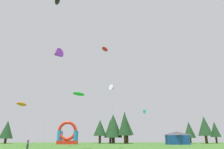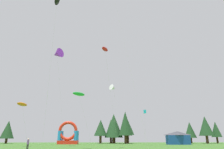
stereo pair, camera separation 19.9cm
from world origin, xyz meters
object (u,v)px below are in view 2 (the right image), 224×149
inflatable_blue_arch (68,136)px  kite_black_parafoil (57,0)px  kite_red_parafoil (105,49)px  festival_tent (178,138)px  kite_cyan_box (145,112)px  person_far_side (28,143)px  kite_purple_delta (57,54)px  kite_white_delta (113,88)px  kite_green_parafoil (79,94)px  kite_orange_parafoil (22,104)px

inflatable_blue_arch → kite_black_parafoil: bearing=-84.2°
kite_red_parafoil → kite_black_parafoil: bearing=-118.7°
kite_red_parafoil → festival_tent: 35.19m
kite_cyan_box → person_far_side: bearing=-140.9°
festival_tent → kite_cyan_box: bearing=-140.9°
kite_red_parafoil → kite_purple_delta: kite_purple_delta is taller
kite_purple_delta → person_far_side: 24.64m
kite_purple_delta → person_far_side: size_ratio=13.27×
kite_white_delta → kite_red_parafoil: bearing=-96.5°
kite_green_parafoil → festival_tent: 35.65m
kite_purple_delta → festival_tent: (32.54, 12.65, -19.73)m
inflatable_blue_arch → festival_tent: inflatable_blue_arch is taller
kite_red_parafoil → kite_purple_delta: size_ratio=0.82×
kite_green_parafoil → kite_orange_parafoil: (-14.05, 11.07, -0.15)m
kite_purple_delta → kite_white_delta: size_ratio=1.35×
kite_red_parafoil → person_far_side: bearing=-164.7°
kite_cyan_box → kite_green_parafoil: (-14.60, -15.28, 1.16)m
kite_purple_delta → kite_white_delta: (14.29, 11.95, -5.63)m
kite_purple_delta → kite_black_parafoil: bearing=-77.4°
kite_orange_parafoil → kite_red_parafoil: bearing=-28.9°
kite_cyan_box → kite_black_parafoil: size_ratio=0.41×
inflatable_blue_arch → kite_green_parafoil: bearing=-77.7°
kite_black_parafoil → kite_white_delta: 36.10m
kite_black_parafoil → person_far_side: bearing=118.5°
person_far_side → kite_red_parafoil: bearing=21.9°
kite_white_delta → person_far_side: size_ratio=9.85×
kite_black_parafoil → kite_orange_parafoil: kite_black_parafoil is taller
kite_cyan_box → person_far_side: size_ratio=4.91×
kite_white_delta → person_far_side: (-14.13, -25.62, -14.87)m
kite_green_parafoil → kite_cyan_box: bearing=46.3°
kite_cyan_box → festival_tent: bearing=39.1°
kite_cyan_box → festival_tent: (10.72, 8.70, -6.22)m
kite_cyan_box → kite_black_parafoil: 33.69m
kite_purple_delta → festival_tent: size_ratio=3.80×
kite_black_parafoil → kite_purple_delta: kite_purple_delta is taller
inflatable_blue_arch → kite_purple_delta: bearing=-93.2°
kite_cyan_box → kite_purple_delta: 25.96m
kite_orange_parafoil → kite_green_parafoil: bearing=-38.2°
kite_cyan_box → kite_orange_parafoil: size_ratio=0.88×
kite_white_delta → festival_tent: kite_white_delta is taller
kite_white_delta → inflatable_blue_arch: 19.73m
kite_cyan_box → kite_purple_delta: size_ratio=0.37×
kite_green_parafoil → kite_purple_delta: size_ratio=0.42×
kite_green_parafoil → kite_black_parafoil: (-2.15, -11.38, 10.82)m
kite_cyan_box → kite_orange_parafoil: kite_orange_parafoil is taller
kite_red_parafoil → festival_tent: size_ratio=3.10×
kite_orange_parafoil → kite_white_delta: 25.35m
kite_white_delta → festival_tent: bearing=2.2°
kite_purple_delta → kite_green_parafoil: bearing=-57.5°
kite_white_delta → person_far_side: kite_white_delta is taller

